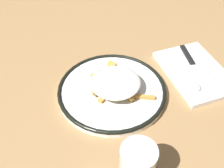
{
  "coord_description": "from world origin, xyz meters",
  "views": [
    {
      "loc": [
        0.16,
        0.49,
        0.55
      ],
      "look_at": [
        0.0,
        0.0,
        0.04
      ],
      "focal_mm": 44.41,
      "sensor_mm": 36.0,
      "label": 1
    }
  ],
  "objects_px": {
    "knife": "(192,64)",
    "water_glass": "(137,167)",
    "plate": "(112,91)",
    "fries_heap": "(115,83)",
    "fork": "(205,69)",
    "napkin": "(194,71)",
    "spoon": "(191,78)"
  },
  "relations": [
    {
      "from": "knife",
      "to": "spoon",
      "type": "relative_size",
      "value": 1.38
    },
    {
      "from": "napkin",
      "to": "knife",
      "type": "height_order",
      "value": "knife"
    },
    {
      "from": "fries_heap",
      "to": "spoon",
      "type": "xyz_separation_m",
      "value": [
        -0.22,
        0.03,
        -0.02
      ]
    },
    {
      "from": "fries_heap",
      "to": "fork",
      "type": "bearing_deg",
      "value": 179.01
    },
    {
      "from": "napkin",
      "to": "water_glass",
      "type": "distance_m",
      "value": 0.38
    },
    {
      "from": "knife",
      "to": "water_glass",
      "type": "bearing_deg",
      "value": 43.61
    },
    {
      "from": "fork",
      "to": "spoon",
      "type": "distance_m",
      "value": 0.06
    },
    {
      "from": "knife",
      "to": "plate",
      "type": "bearing_deg",
      "value": 5.24
    },
    {
      "from": "water_glass",
      "to": "fork",
      "type": "bearing_deg",
      "value": -142.05
    },
    {
      "from": "fork",
      "to": "water_glass",
      "type": "relative_size",
      "value": 1.59
    },
    {
      "from": "plate",
      "to": "spoon",
      "type": "bearing_deg",
      "value": 172.27
    },
    {
      "from": "knife",
      "to": "fries_heap",
      "type": "bearing_deg",
      "value": 5.98
    },
    {
      "from": "knife",
      "to": "spoon",
      "type": "distance_m",
      "value": 0.06
    },
    {
      "from": "plate",
      "to": "fries_heap",
      "type": "height_order",
      "value": "fries_heap"
    },
    {
      "from": "fries_heap",
      "to": "napkin",
      "type": "xyz_separation_m",
      "value": [
        -0.25,
        -0.01,
        -0.03
      ]
    },
    {
      "from": "fries_heap",
      "to": "fork",
      "type": "relative_size",
      "value": 0.97
    },
    {
      "from": "knife",
      "to": "water_glass",
      "type": "relative_size",
      "value": 1.89
    },
    {
      "from": "napkin",
      "to": "fries_heap",
      "type": "bearing_deg",
      "value": 1.72
    },
    {
      "from": "spoon",
      "to": "napkin",
      "type": "bearing_deg",
      "value": -132.28
    },
    {
      "from": "fries_heap",
      "to": "spoon",
      "type": "relative_size",
      "value": 1.13
    },
    {
      "from": "plate",
      "to": "napkin",
      "type": "distance_m",
      "value": 0.25
    },
    {
      "from": "fries_heap",
      "to": "water_glass",
      "type": "xyz_separation_m",
      "value": [
        0.04,
        0.25,
        0.01
      ]
    },
    {
      "from": "plate",
      "to": "fork",
      "type": "distance_m",
      "value": 0.28
    },
    {
      "from": "plate",
      "to": "fork",
      "type": "bearing_deg",
      "value": 178.48
    },
    {
      "from": "plate",
      "to": "water_glass",
      "type": "distance_m",
      "value": 0.26
    },
    {
      "from": "plate",
      "to": "napkin",
      "type": "height_order",
      "value": "plate"
    },
    {
      "from": "water_glass",
      "to": "knife",
      "type": "bearing_deg",
      "value": -136.39
    },
    {
      "from": "fries_heap",
      "to": "knife",
      "type": "height_order",
      "value": "fries_heap"
    },
    {
      "from": "fries_heap",
      "to": "water_glass",
      "type": "bearing_deg",
      "value": 81.5
    },
    {
      "from": "knife",
      "to": "water_glass",
      "type": "distance_m",
      "value": 0.4
    },
    {
      "from": "plate",
      "to": "fork",
      "type": "xyz_separation_m",
      "value": [
        -0.28,
        0.01,
        0.0
      ]
    },
    {
      "from": "fork",
      "to": "knife",
      "type": "xyz_separation_m",
      "value": [
        0.02,
        -0.03,
        0.0
      ]
    }
  ]
}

